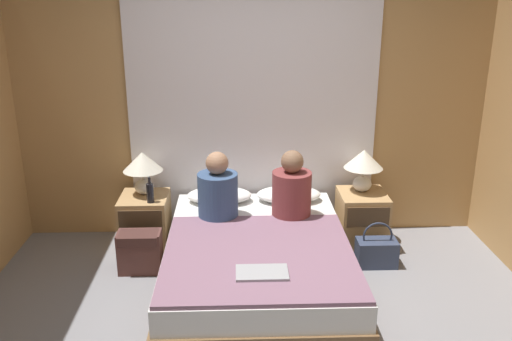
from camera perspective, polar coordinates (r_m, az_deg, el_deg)
ground_plane at (r=3.78m, az=0.55°, el=-17.27°), size 16.00×16.00×0.00m
wall_back at (r=4.91m, az=-0.34°, el=7.27°), size 4.34×0.06×2.50m
curtain_panel at (r=4.87m, az=-0.32°, el=6.10°), size 2.42×0.02×2.33m
bed at (r=4.23m, az=0.15°, el=-9.77°), size 1.40×1.95×0.41m
nightstand_left at (r=4.93m, az=-11.56°, el=-5.34°), size 0.41×0.46×0.49m
nightstand_right at (r=4.98m, az=11.05°, el=-5.02°), size 0.41×0.46×0.49m
lamp_left at (r=4.81m, az=-11.83°, el=0.52°), size 0.34×0.34×0.38m
lamp_right at (r=4.87m, az=11.25°, el=0.78°), size 0.34×0.34×0.38m
pillow_left at (r=4.82m, az=-3.89°, el=-2.63°), size 0.57×0.33×0.12m
pillow_right at (r=4.84m, az=3.46°, el=-2.53°), size 0.57×0.33×0.12m
blanket_on_bed at (r=3.88m, az=0.32°, el=-8.86°), size 1.34×1.32×0.03m
person_left_in_bed at (r=4.42m, az=-4.05°, el=-2.27°), size 0.33×0.33×0.57m
person_right_in_bed at (r=4.44m, az=3.77°, el=-2.12°), size 0.32×0.32×0.58m
beer_bottle_on_left_stand at (r=4.66m, az=-11.09°, el=-2.28°), size 0.06×0.06×0.23m
laptop_on_bed at (r=3.60m, az=0.64°, el=-10.70°), size 0.34×0.21×0.02m
backpack_on_floor at (r=4.56m, az=-12.13°, el=-8.13°), size 0.35×0.21×0.35m
handbag_on_floor at (r=4.70m, az=12.57°, el=-8.34°), size 0.33×0.19×0.39m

